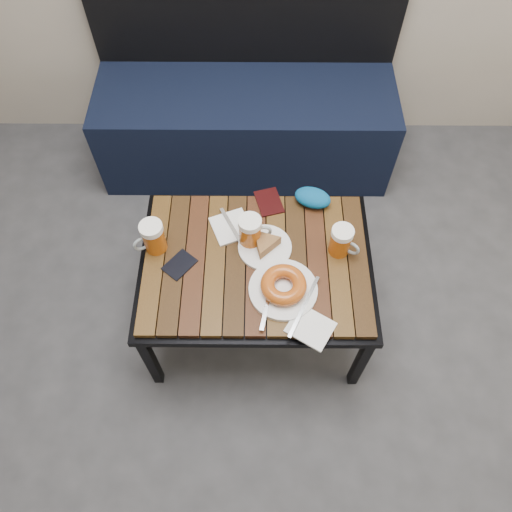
{
  "coord_description": "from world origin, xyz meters",
  "views": [
    {
      "loc": [
        -0.1,
        -0.1,
        1.99
      ],
      "look_at": [
        -0.1,
        0.82,
        0.5
      ],
      "focal_mm": 35.0,
      "sensor_mm": 36.0,
      "label": 1
    }
  ],
  "objects_px": {
    "passport_navy": "(180,265)",
    "beer_mug_right": "(341,241)",
    "passport_burgundy": "(269,202)",
    "knit_pouch": "(313,198)",
    "bench": "(246,117)",
    "beer_mug_centre": "(251,231)",
    "plate_pie": "(265,245)",
    "cafe_table": "(256,266)",
    "beer_mug_left": "(153,237)",
    "plate_bagel": "(283,287)"
  },
  "relations": [
    {
      "from": "passport_navy",
      "to": "beer_mug_right",
      "type": "bearing_deg",
      "value": 45.95
    },
    {
      "from": "passport_burgundy",
      "to": "knit_pouch",
      "type": "height_order",
      "value": "knit_pouch"
    },
    {
      "from": "bench",
      "to": "beer_mug_centre",
      "type": "relative_size",
      "value": 10.62
    },
    {
      "from": "plate_pie",
      "to": "passport_burgundy",
      "type": "relative_size",
      "value": 1.55
    },
    {
      "from": "passport_burgundy",
      "to": "cafe_table",
      "type": "bearing_deg",
      "value": -116.28
    },
    {
      "from": "beer_mug_centre",
      "to": "beer_mug_right",
      "type": "xyz_separation_m",
      "value": [
        0.32,
        -0.04,
        -0.0
      ]
    },
    {
      "from": "beer_mug_left",
      "to": "beer_mug_right",
      "type": "bearing_deg",
      "value": 151.3
    },
    {
      "from": "beer_mug_left",
      "to": "passport_navy",
      "type": "height_order",
      "value": "beer_mug_left"
    },
    {
      "from": "beer_mug_right",
      "to": "knit_pouch",
      "type": "distance_m",
      "value": 0.24
    },
    {
      "from": "bench",
      "to": "plate_bagel",
      "type": "bearing_deg",
      "value": -82.04
    },
    {
      "from": "beer_mug_centre",
      "to": "cafe_table",
      "type": "bearing_deg",
      "value": -84.5
    },
    {
      "from": "cafe_table",
      "to": "beer_mug_right",
      "type": "height_order",
      "value": "beer_mug_right"
    },
    {
      "from": "cafe_table",
      "to": "plate_bagel",
      "type": "relative_size",
      "value": 2.8
    },
    {
      "from": "beer_mug_left",
      "to": "beer_mug_centre",
      "type": "relative_size",
      "value": 1.0
    },
    {
      "from": "cafe_table",
      "to": "beer_mug_left",
      "type": "xyz_separation_m",
      "value": [
        -0.36,
        0.05,
        0.11
      ]
    },
    {
      "from": "cafe_table",
      "to": "passport_navy",
      "type": "bearing_deg",
      "value": -175.26
    },
    {
      "from": "beer_mug_left",
      "to": "beer_mug_centre",
      "type": "distance_m",
      "value": 0.34
    },
    {
      "from": "plate_bagel",
      "to": "passport_navy",
      "type": "relative_size",
      "value": 2.74
    },
    {
      "from": "plate_bagel",
      "to": "plate_pie",
      "type": "bearing_deg",
      "value": 109.74
    },
    {
      "from": "plate_bagel",
      "to": "beer_mug_left",
      "type": "bearing_deg",
      "value": 159.08
    },
    {
      "from": "knit_pouch",
      "to": "beer_mug_right",
      "type": "bearing_deg",
      "value": -68.52
    },
    {
      "from": "bench",
      "to": "beer_mug_centre",
      "type": "xyz_separation_m",
      "value": [
        0.04,
        -0.86,
        0.27
      ]
    },
    {
      "from": "cafe_table",
      "to": "plate_bagel",
      "type": "xyz_separation_m",
      "value": [
        0.09,
        -0.12,
        0.07
      ]
    },
    {
      "from": "bench",
      "to": "plate_pie",
      "type": "distance_m",
      "value": 0.92
    },
    {
      "from": "beer_mug_right",
      "to": "knit_pouch",
      "type": "height_order",
      "value": "beer_mug_right"
    },
    {
      "from": "beer_mug_centre",
      "to": "passport_navy",
      "type": "xyz_separation_m",
      "value": [
        -0.25,
        -0.1,
        -0.06
      ]
    },
    {
      "from": "beer_mug_left",
      "to": "beer_mug_right",
      "type": "height_order",
      "value": "beer_mug_left"
    },
    {
      "from": "knit_pouch",
      "to": "beer_mug_left",
      "type": "bearing_deg",
      "value": -160.12
    },
    {
      "from": "cafe_table",
      "to": "plate_pie",
      "type": "relative_size",
      "value": 4.34
    },
    {
      "from": "beer_mug_right",
      "to": "passport_burgundy",
      "type": "relative_size",
      "value": 1.0
    },
    {
      "from": "cafe_table",
      "to": "beer_mug_left",
      "type": "relative_size",
      "value": 6.37
    },
    {
      "from": "beer_mug_centre",
      "to": "passport_burgundy",
      "type": "bearing_deg",
      "value": 61.67
    },
    {
      "from": "passport_navy",
      "to": "passport_burgundy",
      "type": "bearing_deg",
      "value": 81.04
    },
    {
      "from": "bench",
      "to": "passport_navy",
      "type": "bearing_deg",
      "value": -102.54
    },
    {
      "from": "cafe_table",
      "to": "passport_burgundy",
      "type": "xyz_separation_m",
      "value": [
        0.05,
        0.26,
        0.05
      ]
    },
    {
      "from": "plate_bagel",
      "to": "knit_pouch",
      "type": "bearing_deg",
      "value": 72.67
    },
    {
      "from": "knit_pouch",
      "to": "cafe_table",
      "type": "bearing_deg",
      "value": -129.3
    },
    {
      "from": "passport_burgundy",
      "to": "knit_pouch",
      "type": "xyz_separation_m",
      "value": [
        0.16,
        0.0,
        0.03
      ]
    },
    {
      "from": "plate_pie",
      "to": "bench",
      "type": "bearing_deg",
      "value": 95.56
    },
    {
      "from": "cafe_table",
      "to": "plate_pie",
      "type": "height_order",
      "value": "plate_pie"
    },
    {
      "from": "beer_mug_right",
      "to": "knit_pouch",
      "type": "xyz_separation_m",
      "value": [
        -0.09,
        0.22,
        -0.03
      ]
    },
    {
      "from": "passport_navy",
      "to": "knit_pouch",
      "type": "bearing_deg",
      "value": 69.77
    },
    {
      "from": "beer_mug_centre",
      "to": "passport_navy",
      "type": "bearing_deg",
      "value": -166.03
    },
    {
      "from": "plate_bagel",
      "to": "passport_navy",
      "type": "height_order",
      "value": "plate_bagel"
    },
    {
      "from": "bench",
      "to": "beer_mug_left",
      "type": "height_order",
      "value": "bench"
    },
    {
      "from": "bench",
      "to": "beer_mug_centre",
      "type": "height_order",
      "value": "bench"
    },
    {
      "from": "beer_mug_left",
      "to": "passport_burgundy",
      "type": "relative_size",
      "value": 1.05
    },
    {
      "from": "plate_bagel",
      "to": "beer_mug_right",
      "type": "bearing_deg",
      "value": 38.78
    },
    {
      "from": "plate_bagel",
      "to": "passport_navy",
      "type": "xyz_separation_m",
      "value": [
        -0.36,
        0.1,
        -0.02
      ]
    },
    {
      "from": "plate_pie",
      "to": "knit_pouch",
      "type": "distance_m",
      "value": 0.28
    }
  ]
}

